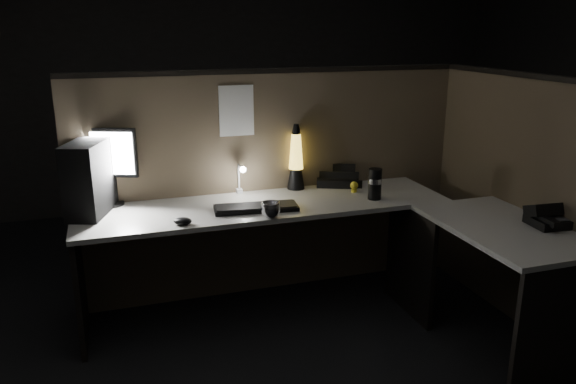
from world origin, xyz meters
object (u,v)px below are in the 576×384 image
object	(u,v)px
pc_tower	(89,178)
monitor	(107,159)
keyboard	(256,208)
desk_phone	(549,216)
lava_lamp	(296,162)

from	to	relation	value
pc_tower	monitor	xyz separation A→B (m)	(0.11, 0.14, 0.07)
monitor	keyboard	distance (m)	0.95
monitor	desk_phone	size ratio (longest dim) A/B	1.97
keyboard	lava_lamp	xyz separation A→B (m)	(0.38, 0.36, 0.17)
keyboard	desk_phone	size ratio (longest dim) A/B	2.06
keyboard	desk_phone	bearing A→B (deg)	-20.58
monitor	lava_lamp	world-z (taller)	monitor
pc_tower	lava_lamp	distance (m)	1.32
pc_tower	lava_lamp	xyz separation A→B (m)	(1.31, 0.12, -0.03)
desk_phone	keyboard	bearing A→B (deg)	157.63
pc_tower	keyboard	world-z (taller)	pc_tower
pc_tower	desk_phone	xyz separation A→B (m)	(2.41, -1.00, -0.16)
pc_tower	desk_phone	world-z (taller)	pc_tower
keyboard	lava_lamp	distance (m)	0.55
pc_tower	monitor	bearing A→B (deg)	72.43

